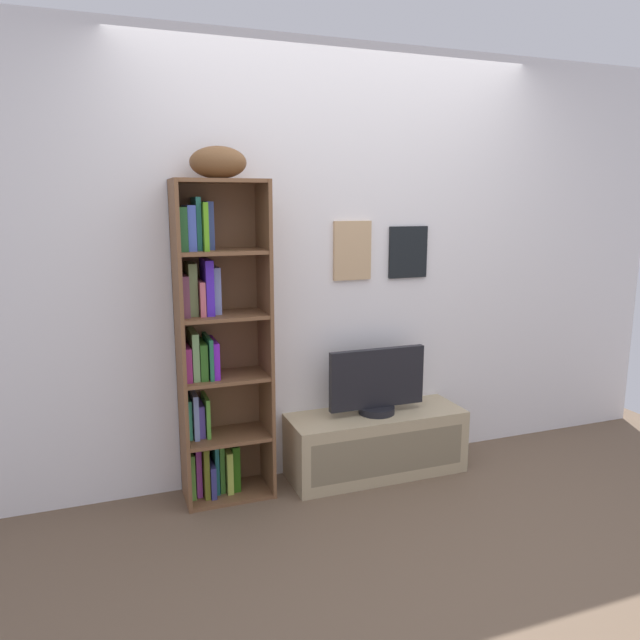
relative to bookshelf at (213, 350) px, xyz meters
name	(u,v)px	position (x,y,z in m)	size (l,w,h in m)	color
ground	(422,563)	(0.78, -0.98, -0.87)	(5.20, 5.20, 0.04)	brown
back_wall	(335,265)	(0.78, 0.15, 0.42)	(4.80, 0.08, 2.55)	silver
bookshelf	(213,350)	(0.00, 0.00, 0.00)	(0.49, 0.30, 1.77)	brown
football	(218,162)	(0.05, -0.03, 1.00)	(0.29, 0.17, 0.17)	brown
tv_stand	(376,443)	(0.97, -0.07, -0.66)	(1.08, 0.38, 0.39)	tan
television	(377,383)	(0.97, -0.07, -0.27)	(0.61, 0.22, 0.40)	black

